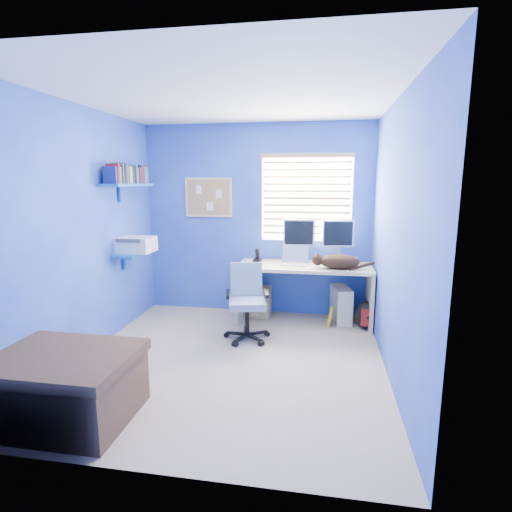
% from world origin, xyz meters
% --- Properties ---
extents(floor, '(3.00, 3.20, 0.00)m').
position_xyz_m(floor, '(0.00, 0.00, 0.00)').
color(floor, tan).
rests_on(floor, ground).
extents(ceiling, '(3.00, 3.20, 0.00)m').
position_xyz_m(ceiling, '(0.00, 0.00, 2.50)').
color(ceiling, white).
rests_on(ceiling, wall_back).
extents(wall_back, '(3.00, 0.01, 2.50)m').
position_xyz_m(wall_back, '(0.00, 1.60, 1.25)').
color(wall_back, '#2A3DB8').
rests_on(wall_back, ground).
extents(wall_front, '(3.00, 0.01, 2.50)m').
position_xyz_m(wall_front, '(0.00, -1.60, 1.25)').
color(wall_front, '#2A3DB8').
rests_on(wall_front, ground).
extents(wall_left, '(0.01, 3.20, 2.50)m').
position_xyz_m(wall_left, '(-1.50, 0.00, 1.25)').
color(wall_left, '#2A3DB8').
rests_on(wall_left, ground).
extents(wall_right, '(0.01, 3.20, 2.50)m').
position_xyz_m(wall_right, '(1.50, 0.00, 1.25)').
color(wall_right, '#2A3DB8').
rests_on(wall_right, ground).
extents(desk, '(1.64, 0.65, 0.74)m').
position_xyz_m(desk, '(0.66, 1.26, 0.37)').
color(desk, '#E4CA88').
rests_on(desk, floor).
extents(laptop, '(0.34, 0.28, 0.22)m').
position_xyz_m(laptop, '(0.53, 1.24, 0.85)').
color(laptop, silver).
rests_on(laptop, desk).
extents(monitor_left, '(0.41, 0.16, 0.54)m').
position_xyz_m(monitor_left, '(0.57, 1.52, 1.01)').
color(monitor_left, silver).
rests_on(monitor_left, desk).
extents(monitor_right, '(0.41, 0.18, 0.54)m').
position_xyz_m(monitor_right, '(1.06, 1.52, 1.01)').
color(monitor_right, silver).
rests_on(monitor_right, desk).
extents(phone, '(0.10, 0.12, 0.17)m').
position_xyz_m(phone, '(0.05, 1.36, 0.82)').
color(phone, black).
rests_on(phone, desk).
extents(mug, '(0.10, 0.09, 0.10)m').
position_xyz_m(mug, '(1.09, 1.44, 0.79)').
color(mug, '#326D6F').
rests_on(mug, desk).
extents(cd_spindle, '(0.13, 0.13, 0.07)m').
position_xyz_m(cd_spindle, '(1.26, 1.49, 0.78)').
color(cd_spindle, silver).
rests_on(cd_spindle, desk).
extents(cat, '(0.49, 0.27, 0.17)m').
position_xyz_m(cat, '(1.07, 1.11, 0.83)').
color(cat, black).
rests_on(cat, desk).
extents(tower_pc, '(0.28, 0.47, 0.45)m').
position_xyz_m(tower_pc, '(1.13, 1.35, 0.23)').
color(tower_pc, beige).
rests_on(tower_pc, floor).
extents(drawer_boxes, '(0.35, 0.28, 0.41)m').
position_xyz_m(drawer_boxes, '(0.04, 1.38, 0.20)').
color(drawer_boxes, tan).
rests_on(drawer_boxes, floor).
extents(yellow_book, '(0.03, 0.17, 0.24)m').
position_xyz_m(yellow_book, '(0.99, 1.15, 0.12)').
color(yellow_book, yellow).
rests_on(yellow_book, floor).
extents(backpack, '(0.30, 0.23, 0.34)m').
position_xyz_m(backpack, '(1.43, 1.14, 0.17)').
color(backpack, black).
rests_on(backpack, floor).
extents(bed_corner, '(1.06, 0.76, 0.51)m').
position_xyz_m(bed_corner, '(-1.04, -1.15, 0.26)').
color(bed_corner, '#523727').
rests_on(bed_corner, floor).
extents(office_chair, '(0.59, 0.59, 0.85)m').
position_xyz_m(office_chair, '(0.05, 0.62, 0.32)').
color(office_chair, black).
rests_on(office_chair, floor).
extents(window_blinds, '(1.15, 0.05, 1.10)m').
position_xyz_m(window_blinds, '(0.65, 1.57, 1.55)').
color(window_blinds, white).
rests_on(window_blinds, ground).
extents(corkboard, '(0.64, 0.02, 0.52)m').
position_xyz_m(corkboard, '(-0.65, 1.58, 1.55)').
color(corkboard, '#E4CA88').
rests_on(corkboard, ground).
extents(wall_shelves, '(0.42, 0.90, 1.05)m').
position_xyz_m(wall_shelves, '(-1.35, 0.75, 1.43)').
color(wall_shelves, '#1F5AAF').
rests_on(wall_shelves, ground).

